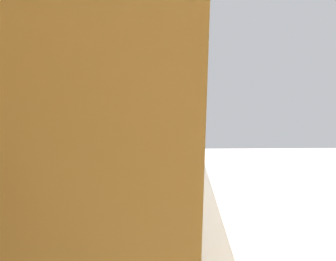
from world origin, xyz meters
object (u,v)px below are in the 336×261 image
microwave (161,143)px  kettle (172,182)px  oven_range (165,160)px  bowl (174,215)px

microwave → kettle: 0.51m
oven_range → bowl: 1.98m
kettle → bowl: bearing=180.0°
bowl → kettle: 0.33m
kettle → microwave: bearing=8.1°
oven_range → microwave: size_ratio=2.15×
microwave → oven_range: bearing=-1.9°
oven_range → microwave: bearing=178.1°
microwave → bowl: 0.84m
kettle → oven_range: bearing=1.3°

